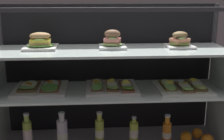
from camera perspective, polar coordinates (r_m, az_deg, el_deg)
The scene contains 19 objects.
case_frame at distance 2.12m, azimuth -0.29°, elevation 0.26°, with size 1.55×0.48×0.97m.
riser_lower_tier at distance 2.07m, azimuth 0.00°, elevation -8.98°, with size 1.49×0.42×0.37m.
shelf_lower_glass at distance 2.00m, azimuth 0.00°, elevation -3.97°, with size 1.50×0.43×0.01m, color silver.
riser_upper_tier at distance 1.96m, azimuth 0.00°, elevation -0.21°, with size 1.49×0.42×0.26m.
shelf_upper_glass at distance 1.93m, azimuth 0.00°, elevation 3.69°, with size 1.50×0.43×0.01m, color silver.
plated_roll_sandwich_near_left_corner at distance 2.00m, azimuth -13.34°, elevation 5.00°, with size 0.21×0.21×0.11m.
plated_roll_sandwich_far_left at distance 1.97m, azimuth 0.06°, elevation 5.43°, with size 0.17×0.17×0.12m.
plated_roll_sandwich_near_right_corner at distance 2.04m, azimuth 12.65°, elevation 5.28°, with size 0.18×0.18×0.11m.
open_sandwich_tray_far_left at distance 2.05m, azimuth -13.37°, elevation -3.18°, with size 0.34×0.33×0.06m.
open_sandwich_tray_left_of_center at distance 2.01m, azimuth -0.08°, elevation -3.10°, with size 0.34×0.33×0.06m.
open_sandwich_tray_right_of_center at distance 2.05m, azimuth 13.29°, elevation -3.09°, with size 0.34×0.33×0.06m.
juice_bottle_near_post at distance 2.11m, azimuth -15.64°, elevation -11.47°, with size 0.06×0.06×0.25m.
juice_bottle_front_right_end at distance 2.08m, azimuth -9.35°, elevation -11.68°, with size 0.07×0.07×0.24m.
juice_bottle_front_second at distance 2.09m, azimuth -2.36°, elevation -11.42°, with size 0.06×0.06×0.23m.
juice_bottle_front_fourth at distance 2.08m, azimuth 4.13°, elevation -11.74°, with size 0.06×0.06×0.20m.
juice_bottle_front_middle at distance 2.14m, azimuth 10.30°, elevation -11.42°, with size 0.06×0.06×0.20m.
orange_fruit_beside_bottles at distance 2.27m, azimuth 15.76°, elevation -11.39°, with size 0.07×0.07×0.07m, color orange.
orange_fruit_near_left_post at distance 2.19m, azimuth 17.55°, elevation -12.42°, with size 0.08×0.08×0.08m, color orange.
orange_fruit_rolled_forward at distance 2.19m, azimuth 13.79°, elevation -12.16°, with size 0.08×0.08×0.08m, color orange.
Camera 1 is at (-0.13, -1.89, 1.04)m, focal length 48.48 mm.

